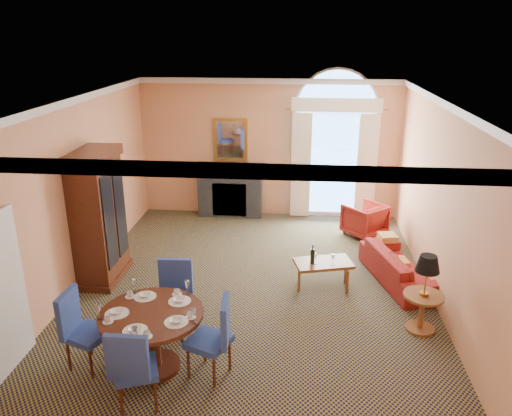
# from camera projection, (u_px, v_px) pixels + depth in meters

# --- Properties ---
(ground) EXTENTS (7.50, 7.50, 0.00)m
(ground) POSITION_uv_depth(u_px,v_px,m) (253.00, 288.00, 8.63)
(ground) COLOR #131035
(ground) RESTS_ON ground
(room_envelope) EXTENTS (6.04, 7.52, 3.45)m
(room_envelope) POSITION_uv_depth(u_px,v_px,m) (255.00, 137.00, 8.40)
(room_envelope) COLOR #E89E6E
(room_envelope) RESTS_ON ground
(armoire) EXTENTS (0.67, 1.19, 2.34)m
(armoire) POSITION_uv_depth(u_px,v_px,m) (98.00, 219.00, 8.64)
(armoire) COLOR #3C190D
(armoire) RESTS_ON ground
(dining_table) EXTENTS (1.34, 1.34, 1.04)m
(dining_table) POSITION_uv_depth(u_px,v_px,m) (152.00, 327.00, 6.39)
(dining_table) COLOR #3C190D
(dining_table) RESTS_ON ground
(dining_chair_north) EXTENTS (0.53, 0.54, 1.10)m
(dining_chair_north) POSITION_uv_depth(u_px,v_px,m) (174.00, 292.00, 7.24)
(dining_chair_north) COLOR navy
(dining_chair_north) RESTS_ON ground
(dining_chair_south) EXTENTS (0.63, 0.63, 1.10)m
(dining_chair_south) POSITION_uv_depth(u_px,v_px,m) (132.00, 366.00, 5.66)
(dining_chair_south) COLOR navy
(dining_chair_south) RESTS_ON ground
(dining_chair_east) EXTENTS (0.64, 0.64, 1.10)m
(dining_chair_east) POSITION_uv_depth(u_px,v_px,m) (217.00, 333.00, 6.27)
(dining_chair_east) COLOR navy
(dining_chair_east) RESTS_ON ground
(dining_chair_west) EXTENTS (0.63, 0.63, 1.10)m
(dining_chair_west) POSITION_uv_depth(u_px,v_px,m) (79.00, 325.00, 6.44)
(dining_chair_west) COLOR navy
(dining_chair_west) RESTS_ON ground
(sofa) EXTENTS (1.26, 2.07, 0.57)m
(sofa) POSITION_uv_depth(u_px,v_px,m) (400.00, 266.00, 8.79)
(sofa) COLOR maroon
(sofa) RESTS_ON ground
(armchair) EXTENTS (1.08, 1.08, 0.71)m
(armchair) POSITION_uv_depth(u_px,v_px,m) (364.00, 220.00, 10.75)
(armchair) COLOR maroon
(armchair) RESTS_ON ground
(coffee_table) EXTENTS (1.07, 0.77, 0.84)m
(coffee_table) POSITION_uv_depth(u_px,v_px,m) (323.00, 264.00, 8.51)
(coffee_table) COLOR brown
(coffee_table) RESTS_ON ground
(side_table) EXTENTS (0.59, 0.59, 1.19)m
(side_table) POSITION_uv_depth(u_px,v_px,m) (425.00, 284.00, 7.20)
(side_table) COLOR brown
(side_table) RESTS_ON ground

